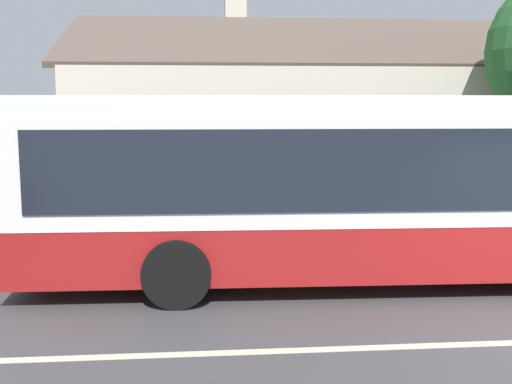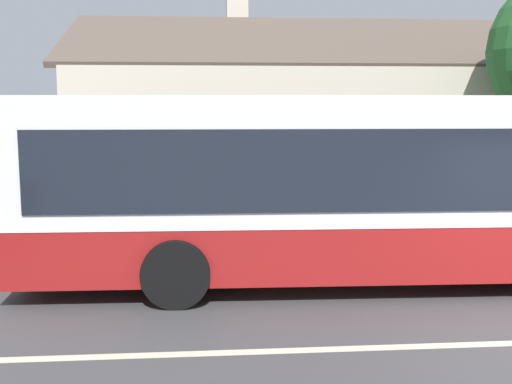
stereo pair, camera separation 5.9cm
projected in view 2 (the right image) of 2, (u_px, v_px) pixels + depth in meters
The scene contains 4 objects.
sidewalk_far at pixel (417, 235), 13.87m from camera, with size 60.00×3.00×0.15m, color #ADAAA3.
community_building at pixel (411, 128), 21.30m from camera, with size 21.40×9.89×6.59m.
transit_bus at pixel (375, 183), 10.44m from camera, with size 11.60×2.99×3.04m.
bench_down_street at pixel (157, 218), 13.19m from camera, with size 1.66×0.51×0.94m.
Camera 2 is at (-4.63, -7.26, 2.98)m, focal length 45.00 mm.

